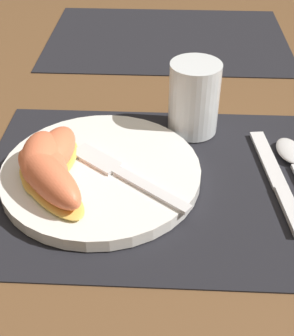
{
  "coord_description": "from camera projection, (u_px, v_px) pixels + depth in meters",
  "views": [
    {
      "loc": [
        -0.01,
        -0.45,
        0.38
      ],
      "look_at": [
        -0.03,
        -0.0,
        0.02
      ],
      "focal_mm": 50.0,
      "sensor_mm": 36.0,
      "label": 1
    }
  ],
  "objects": [
    {
      "name": "citrus_wedge_0",
      "position": [
        55.0,
        153.0,
        0.58
      ],
      "size": [
        0.06,
        0.11,
        0.04
      ],
      "color": "#F7C656",
      "rests_on": "plate"
    },
    {
      "name": "citrus_wedge_1",
      "position": [
        42.0,
        160.0,
        0.56
      ],
      "size": [
        0.07,
        0.11,
        0.05
      ],
      "color": "#F7C656",
      "rests_on": "plate"
    },
    {
      "name": "ground_plane",
      "position": [
        169.0,
        182.0,
        0.59
      ],
      "size": [
        3.0,
        3.0,
        0.0
      ],
      "primitive_type": "plane",
      "color": "brown"
    },
    {
      "name": "plate",
      "position": [
        101.0,
        175.0,
        0.58
      ],
      "size": [
        0.25,
        0.25,
        0.02
      ],
      "color": "white",
      "rests_on": "placemat"
    },
    {
      "name": "citrus_wedge_3",
      "position": [
        49.0,
        180.0,
        0.53
      ],
      "size": [
        0.12,
        0.13,
        0.05
      ],
      "color": "#F7C656",
      "rests_on": "plate"
    },
    {
      "name": "juice_glass",
      "position": [
        194.0,
        102.0,
        0.65
      ],
      "size": [
        0.07,
        0.07,
        0.1
      ],
      "color": "silver",
      "rests_on": "placemat"
    },
    {
      "name": "placemat",
      "position": [
        169.0,
        181.0,
        0.59
      ],
      "size": [
        0.48,
        0.33,
        0.0
      ],
      "color": "black",
      "rests_on": "ground_plane"
    },
    {
      "name": "placemat_far",
      "position": [
        167.0,
        38.0,
        0.95
      ],
      "size": [
        0.48,
        0.33,
        0.0
      ],
      "color": "black",
      "rests_on": "ground_plane"
    },
    {
      "name": "knife",
      "position": [
        277.0,
        180.0,
        0.58
      ],
      "size": [
        0.04,
        0.2,
        0.01
      ],
      "color": "silver",
      "rests_on": "placemat"
    },
    {
      "name": "citrus_wedge_2",
      "position": [
        48.0,
        171.0,
        0.55
      ],
      "size": [
        0.09,
        0.12,
        0.04
      ],
      "color": "#F7C656",
      "rests_on": "plate"
    },
    {
      "name": "fork",
      "position": [
        120.0,
        172.0,
        0.57
      ],
      "size": [
        0.15,
        0.13,
        0.0
      ],
      "color": "silver",
      "rests_on": "plate"
    }
  ]
}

